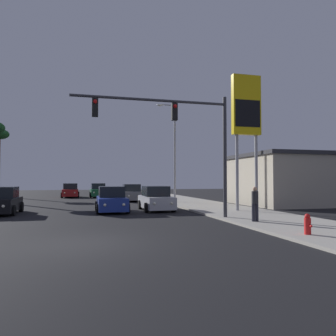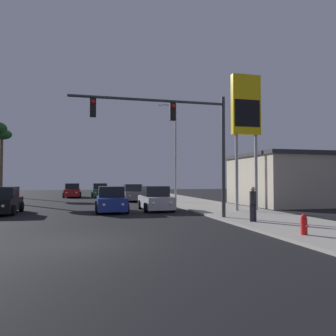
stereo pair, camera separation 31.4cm
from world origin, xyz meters
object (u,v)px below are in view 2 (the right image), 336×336
(car_silver, at_px, (156,199))
(gas_station_sign, at_px, (246,112))
(street_lamp, at_px, (174,147))
(fire_hydrant, at_px, (304,225))
(palm_tree_far, at_px, (2,138))
(car_red, at_px, (72,191))
(pedestrian_on_sidewalk, at_px, (253,202))
(car_blue, at_px, (111,200))
(car_grey, at_px, (133,193))
(traffic_light_mast, at_px, (181,129))
(car_black, at_px, (2,202))
(car_green, at_px, (100,191))

(car_silver, bearing_deg, gas_station_sign, 154.97)
(street_lamp, xyz_separation_m, fire_hydrant, (0.06, -18.40, -4.63))
(palm_tree_far, bearing_deg, gas_station_sign, -50.66)
(car_silver, xyz_separation_m, street_lamp, (3.06, 6.57, 4.36))
(car_red, xyz_separation_m, pedestrian_on_sidewalk, (9.60, -26.96, 0.27))
(car_blue, distance_m, palm_tree_far, 27.25)
(car_grey, relative_size, traffic_light_mast, 0.53)
(pedestrian_on_sidewalk, xyz_separation_m, palm_tree_far, (-18.50, 30.99, 6.41))
(car_grey, relative_size, palm_tree_far, 0.50)
(car_blue, distance_m, traffic_light_mast, 7.56)
(street_lamp, relative_size, pedestrian_on_sidewalk, 5.39)
(car_silver, distance_m, traffic_light_mast, 7.14)
(palm_tree_far, bearing_deg, traffic_light_mast, -61.86)
(traffic_light_mast, height_order, gas_station_sign, gas_station_sign)
(car_black, distance_m, car_silver, 9.78)
(traffic_light_mast, bearing_deg, car_green, 97.61)
(car_blue, height_order, fire_hydrant, car_blue)
(car_silver, relative_size, pedestrian_on_sidewalk, 2.59)
(car_black, bearing_deg, traffic_light_mast, 148.44)
(car_grey, distance_m, car_blue, 11.00)
(car_grey, relative_size, pedestrian_on_sidewalk, 2.59)
(car_red, relative_size, pedestrian_on_sidewalk, 2.59)
(fire_hydrant, bearing_deg, car_black, 137.47)
(car_green, bearing_deg, fire_hydrant, 100.09)
(gas_station_sign, bearing_deg, palm_tree_far, 129.34)
(traffic_light_mast, relative_size, gas_station_sign, 0.91)
(fire_hydrant, xyz_separation_m, palm_tree_far, (-18.47, 34.86, 6.96))
(car_black, height_order, car_grey, same)
(car_black, distance_m, car_blue, 6.71)
(car_black, relative_size, gas_station_sign, 0.48)
(car_red, bearing_deg, car_grey, 124.59)
(car_black, height_order, palm_tree_far, palm_tree_far)
(gas_station_sign, relative_size, pedestrian_on_sidewalk, 5.39)
(street_lamp, distance_m, gas_station_sign, 9.58)
(gas_station_sign, bearing_deg, traffic_light_mast, -148.40)
(gas_station_sign, bearing_deg, fire_hydrant, -105.00)
(traffic_light_mast, bearing_deg, car_grey, 91.36)
(car_grey, relative_size, gas_station_sign, 0.48)
(car_grey, xyz_separation_m, car_blue, (-2.83, -10.63, 0.00))
(car_blue, xyz_separation_m, car_green, (-0.10, 19.27, 0.00))
(car_red, height_order, street_lamp, street_lamp)
(car_silver, height_order, street_lamp, street_lamp)
(car_grey, bearing_deg, palm_tree_far, -39.04)
(car_silver, height_order, car_green, same)
(car_silver, height_order, traffic_light_mast, traffic_light_mast)
(car_black, bearing_deg, car_blue, 176.00)
(car_grey, xyz_separation_m, car_red, (-6.19, 8.74, 0.00))
(car_black, distance_m, palm_tree_far, 24.61)
(palm_tree_far, bearing_deg, car_grey, -40.23)
(car_green, relative_size, street_lamp, 0.48)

